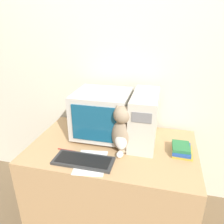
{
  "coord_description": "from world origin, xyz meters",
  "views": [
    {
      "loc": [
        0.35,
        -1.06,
        1.67
      ],
      "look_at": [
        -0.02,
        0.46,
        1.01
      ],
      "focal_mm": 35.0,
      "sensor_mm": 36.0,
      "label": 1
    }
  ],
  "objects": [
    {
      "name": "crt_monitor",
      "position": [
        -0.13,
        0.55,
        0.94
      ],
      "size": [
        0.45,
        0.42,
        0.39
      ],
      "color": "#BCB7AD",
      "rests_on": "desk"
    },
    {
      "name": "paper_sheet",
      "position": [
        -0.1,
        0.15,
        0.74
      ],
      "size": [
        0.25,
        0.32,
        0.0
      ],
      "color": "white",
      "rests_on": "desk"
    },
    {
      "name": "keyboard",
      "position": [
        -0.15,
        0.15,
        0.75
      ],
      "size": [
        0.43,
        0.18,
        0.02
      ],
      "color": "#2D2D2D",
      "rests_on": "desk"
    },
    {
      "name": "pen",
      "position": [
        -0.33,
        0.25,
        0.74
      ],
      "size": [
        0.15,
        0.01,
        0.01
      ],
      "color": "maroon",
      "rests_on": "desk"
    },
    {
      "name": "cat",
      "position": [
        0.09,
        0.35,
        0.91
      ],
      "size": [
        0.26,
        0.21,
        0.38
      ],
      "rotation": [
        0.0,
        0.0,
        -0.02
      ],
      "color": "gray",
      "rests_on": "desk"
    },
    {
      "name": "wall_back",
      "position": [
        0.0,
        0.89,
        1.25
      ],
      "size": [
        7.0,
        0.05,
        2.5
      ],
      "color": "beige",
      "rests_on": "ground_plane"
    },
    {
      "name": "computer_tower",
      "position": [
        0.23,
        0.54,
        0.94
      ],
      "size": [
        0.2,
        0.49,
        0.41
      ],
      "color": "beige",
      "rests_on": "desk"
    },
    {
      "name": "desk",
      "position": [
        0.0,
        0.41,
        0.37
      ],
      "size": [
        1.31,
        0.82,
        0.74
      ],
      "color": "tan",
      "rests_on": "ground_plane"
    },
    {
      "name": "book_stack",
      "position": [
        0.53,
        0.43,
        0.77
      ],
      "size": [
        0.16,
        0.2,
        0.07
      ],
      "color": "gold",
      "rests_on": "desk"
    }
  ]
}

